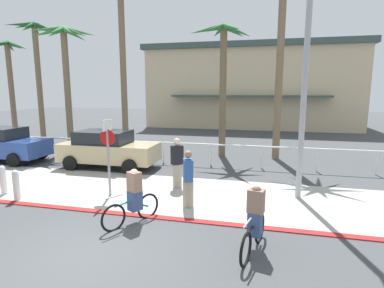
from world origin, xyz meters
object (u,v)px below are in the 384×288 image
Objects in this scene: cyclist_teal_1 at (133,198)px; palm_tree_3 at (121,25)px; palm_tree_5 at (282,19)px; streetlight_curb at (307,64)px; palm_tree_4 at (224,60)px; palm_tree_2 at (65,54)px; pedestrian_0 at (177,165)px; cyclist_black_0 at (255,221)px; palm_tree_0 at (9,68)px; car_tan_1 at (108,149)px; palm_tree_1 at (36,52)px; car_blue_0 at (2,144)px; bollard_0 at (16,185)px; pedestrian_1 at (188,181)px; stop_sign_bike_lane at (108,147)px; bollard_2 at (3,180)px.

palm_tree_3 is at bearing 116.68° from cyclist_teal_1.
streetlight_curb is at bearing -84.92° from palm_tree_5.
palm_tree_2 is at bearing -178.57° from palm_tree_4.
cyclist_black_0 is at bearing -53.45° from pedestrian_0.
palm_tree_0 reaches higher than car_tan_1.
car_blue_0 is at bearing -67.61° from palm_tree_1.
palm_tree_1 is (-7.33, 10.25, 5.50)m from bollard_0.
palm_tree_0 reaches higher than car_blue_0.
palm_tree_2 is 12.64m from pedestrian_1.
palm_tree_1 is at bearing 172.76° from palm_tree_5.
palm_tree_0 reaches higher than cyclist_black_0.
palm_tree_5 reaches higher than pedestrian_0.
palm_tree_2 is (-12.41, 5.95, 1.26)m from streetlight_curb.
palm_tree_4 is at bearing -8.95° from palm_tree_0.
palm_tree_1 is 11.13m from car_tan_1.
palm_tree_4 is 7.21m from pedestrian_0.
bollard_0 is 0.13× the size of palm_tree_1.
palm_tree_4 is (9.06, 0.23, -0.52)m from palm_tree_2.
car_tan_1 reaches higher than cyclist_black_0.
palm_tree_0 is (-12.75, 9.64, 3.35)m from stop_sign_bike_lane.
cyclist_black_0 is at bearing -109.65° from streetlight_curb.
stop_sign_bike_lane is 3.14m from bollard_0.
palm_tree_1 is at bearing 153.20° from streetlight_curb.
palm_tree_2 is (-3.60, 8.05, 5.02)m from bollard_0.
palm_tree_0 is at bearing 145.32° from cyclist_black_0.
stop_sign_bike_lane is 8.43m from car_blue_0.
cyclist_teal_1 is (9.33, -5.22, -0.18)m from car_blue_0.
stop_sign_bike_lane is 10.52m from palm_tree_3.
stop_sign_bike_lane is 0.28× the size of palm_tree_5.
stop_sign_bike_lane reaches higher than cyclist_teal_1.
car_tan_1 is (8.08, -5.67, -5.14)m from palm_tree_1.
bollard_2 is 0.15× the size of palm_tree_4.
palm_tree_2 is (-2.74, 7.68, 5.02)m from bollard_2.
car_blue_0 is at bearing -110.84° from palm_tree_2.
cyclist_teal_1 reaches higher than bollard_2.
pedestrian_0 is (8.25, -5.60, -4.69)m from palm_tree_2.
palm_tree_1 is 1.80× the size of car_blue_0.
stop_sign_bike_lane is 8.40m from palm_tree_4.
palm_tree_3 reaches higher than pedestrian_1.
pedestrian_1 is at bearing -64.21° from pedestrian_0.
palm_tree_5 is 5.19× the size of pedestrian_1.
car_tan_1 is 2.42× the size of pedestrian_0.
palm_tree_0 is 1.57× the size of car_blue_0.
bollard_0 and bollard_2 have the same top height.
palm_tree_3 is 5.29× the size of pedestrian_0.
bollard_0 is 10.89m from palm_tree_4.
palm_tree_1 reaches higher than car_blue_0.
palm_tree_3 is 13.02m from cyclist_teal_1.
car_blue_0 is 1.00× the size of car_tan_1.
streetlight_curb is at bearing 32.45° from cyclist_teal_1.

